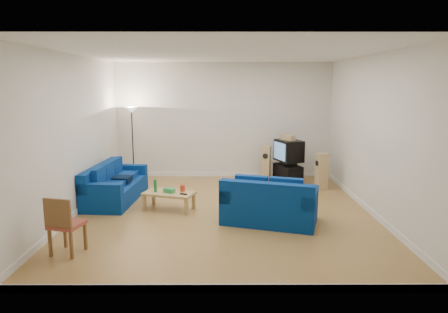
{
  "coord_description": "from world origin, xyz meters",
  "views": [
    {
      "loc": [
        -0.03,
        -7.92,
        2.63
      ],
      "look_at": [
        0.0,
        0.4,
        1.1
      ],
      "focal_mm": 32.0,
      "sensor_mm": 36.0,
      "label": 1
    }
  ],
  "objects_px": {
    "tv_stand": "(288,174)",
    "television": "(289,151)",
    "sofa_loveseat": "(269,206)",
    "coffee_table": "(169,195)",
    "sofa_three_seat": "(114,187)"
  },
  "relations": [
    {
      "from": "tv_stand",
      "to": "television",
      "type": "relative_size",
      "value": 0.95
    },
    {
      "from": "sofa_loveseat",
      "to": "coffee_table",
      "type": "relative_size",
      "value": 1.69
    },
    {
      "from": "sofa_three_seat",
      "to": "television",
      "type": "height_order",
      "value": "television"
    },
    {
      "from": "sofa_three_seat",
      "to": "tv_stand",
      "type": "height_order",
      "value": "sofa_three_seat"
    },
    {
      "from": "coffee_table",
      "to": "tv_stand",
      "type": "height_order",
      "value": "tv_stand"
    },
    {
      "from": "sofa_three_seat",
      "to": "coffee_table",
      "type": "bearing_deg",
      "value": 66.67
    },
    {
      "from": "sofa_loveseat",
      "to": "coffee_table",
      "type": "height_order",
      "value": "sofa_loveseat"
    },
    {
      "from": "tv_stand",
      "to": "television",
      "type": "height_order",
      "value": "television"
    },
    {
      "from": "sofa_loveseat",
      "to": "sofa_three_seat",
      "type": "bearing_deg",
      "value": 172.88
    },
    {
      "from": "sofa_loveseat",
      "to": "coffee_table",
      "type": "xyz_separation_m",
      "value": [
        -2.01,
        0.82,
        -0.0
      ]
    },
    {
      "from": "television",
      "to": "coffee_table",
      "type": "bearing_deg",
      "value": -72.2
    },
    {
      "from": "television",
      "to": "tv_stand",
      "type": "bearing_deg",
      "value": -37.18
    },
    {
      "from": "sofa_three_seat",
      "to": "tv_stand",
      "type": "relative_size",
      "value": 2.64
    },
    {
      "from": "sofa_three_seat",
      "to": "sofa_loveseat",
      "type": "relative_size",
      "value": 1.11
    },
    {
      "from": "tv_stand",
      "to": "sofa_three_seat",
      "type": "bearing_deg",
      "value": -91.11
    }
  ]
}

